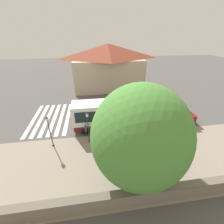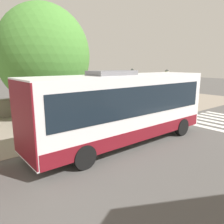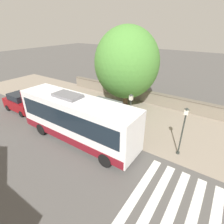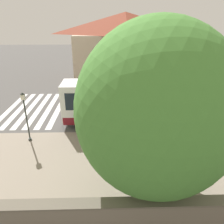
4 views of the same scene
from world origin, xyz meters
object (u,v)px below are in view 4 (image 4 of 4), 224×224
(bench, at_px, (167,152))
(street_lamp_near, at_px, (26,113))
(shade_tree, at_px, (156,110))
(street_lamp_far, at_px, (83,111))
(bus_shelter, at_px, (123,118))
(pedestrian, at_px, (80,120))
(bus, at_px, (125,101))

(bench, xyz_separation_m, street_lamp_near, (2.55, 9.49, 1.74))
(bench, distance_m, shade_tree, 5.52)
(street_lamp_near, height_order, street_lamp_far, street_lamp_far)
(shade_tree, bearing_deg, bus_shelter, 10.62)
(street_lamp_near, xyz_separation_m, shade_tree, (-5.62, -7.74, 2.50))
(bus_shelter, xyz_separation_m, street_lamp_near, (0.47, 6.78, 0.25))
(bus_shelter, xyz_separation_m, pedestrian, (1.68, 3.16, -0.93))
(bus_shelter, height_order, street_lamp_far, street_lamp_far)
(bus, height_order, street_lamp_near, bus)
(pedestrian, relative_size, bench, 1.00)
(pedestrian, xyz_separation_m, shade_tree, (-6.84, -4.12, 3.68))
(street_lamp_near, relative_size, shade_tree, 0.43)
(bench, bearing_deg, bus, 23.31)
(pedestrian, distance_m, shade_tree, 8.79)
(bus, bearing_deg, pedestrian, 113.89)
(bus, relative_size, bench, 5.77)
(street_lamp_near, bearing_deg, street_lamp_far, -88.12)
(bus_shelter, distance_m, street_lamp_far, 2.87)
(street_lamp_near, bearing_deg, shade_tree, -125.97)
(bus_shelter, distance_m, bench, 3.73)
(bus_shelter, height_order, street_lamp_near, street_lamp_near)
(pedestrian, bearing_deg, bus_shelter, -118.06)
(shade_tree, bearing_deg, bench, -29.61)
(bus, relative_size, street_lamp_far, 2.65)
(pedestrian, bearing_deg, street_lamp_far, -161.38)
(bus_shelter, relative_size, pedestrian, 1.56)
(bus_shelter, distance_m, street_lamp_near, 6.80)
(bus_shelter, distance_m, shade_tree, 5.92)
(street_lamp_near, distance_m, shade_tree, 9.89)
(bus, bearing_deg, street_lamp_far, 129.78)
(bus, distance_m, street_lamp_far, 4.18)
(pedestrian, distance_m, street_lamp_far, 1.69)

